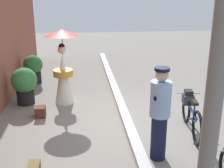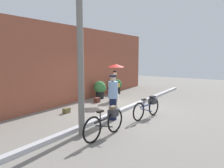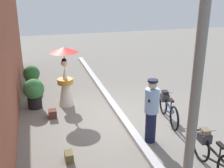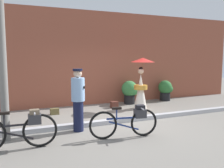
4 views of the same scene
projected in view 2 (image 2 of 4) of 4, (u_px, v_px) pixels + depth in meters
ground_plane at (125, 110)px, 8.92m from camera, size 30.00×30.00×0.00m
building_wall at (70, 65)px, 10.34m from camera, size 14.00×0.40×3.68m
sidewalk_curb at (125, 109)px, 8.92m from camera, size 14.00×0.20×0.12m
bicycle_near_officer at (106, 121)px, 5.99m from camera, size 1.71×0.48×0.81m
bicycle_far_side at (148, 107)px, 7.85m from camera, size 1.65×0.48×0.76m
person_officer at (113, 96)px, 7.51m from camera, size 0.34×0.34×1.60m
person_with_parasol at (115, 82)px, 10.75m from camera, size 0.88×0.88×1.87m
potted_plant_by_door at (117, 86)px, 12.87m from camera, size 0.61×0.59×0.88m
potted_plant_small at (100, 89)px, 11.37m from camera, size 0.66×0.64×0.94m
backpack_on_pavement at (97, 100)px, 10.43m from camera, size 0.26×0.23×0.24m
backpack_spare at (67, 110)px, 8.49m from camera, size 0.28×0.18×0.20m
utility_pole at (80, 51)px, 5.89m from camera, size 0.18×0.18×4.80m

